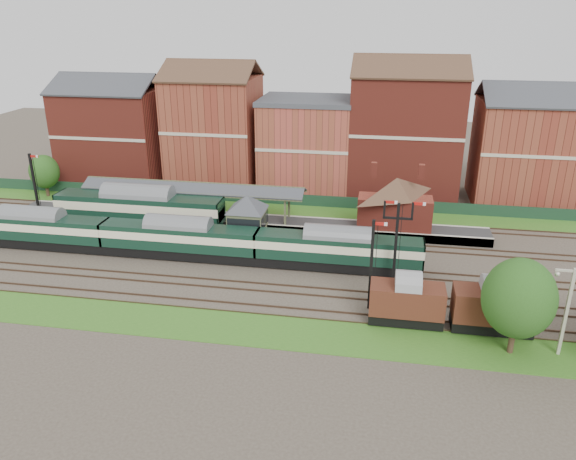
% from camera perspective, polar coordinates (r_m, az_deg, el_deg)
% --- Properties ---
extents(ground, '(160.00, 160.00, 0.00)m').
position_cam_1_polar(ground, '(55.79, -1.84, -3.52)').
color(ground, '#473D33').
rests_on(ground, ground).
extents(grass_back, '(90.00, 4.50, 0.06)m').
position_cam_1_polar(grass_back, '(70.33, 0.79, 2.00)').
color(grass_back, '#2D6619').
rests_on(grass_back, ground).
extents(grass_front, '(90.00, 5.00, 0.06)m').
position_cam_1_polar(grass_front, '(45.51, -4.93, -9.85)').
color(grass_front, '#2D6619').
rests_on(grass_front, ground).
extents(fence, '(90.00, 0.12, 1.50)m').
position_cam_1_polar(fence, '(71.96, 1.05, 3.07)').
color(fence, '#193823').
rests_on(fence, ground).
extents(platform, '(55.00, 3.40, 1.00)m').
position_cam_1_polar(platform, '(65.39, -4.41, 0.81)').
color(platform, '#2D2D2D').
rests_on(platform, ground).
extents(signal_box, '(5.40, 5.40, 6.00)m').
position_cam_1_polar(signal_box, '(58.08, -4.13, 0.91)').
color(signal_box, '#667553').
rests_on(signal_box, ground).
extents(brick_hut, '(3.20, 2.64, 2.94)m').
position_cam_1_polar(brick_hut, '(57.52, 3.69, -1.44)').
color(brick_hut, maroon).
rests_on(brick_hut, ground).
extents(station_building, '(8.10, 8.10, 5.90)m').
position_cam_1_polar(station_building, '(62.37, 10.84, 2.80)').
color(station_building, maroon).
rests_on(station_building, platform).
extents(canopy, '(26.00, 3.89, 4.08)m').
position_cam_1_polar(canopy, '(65.75, -9.61, 4.45)').
color(canopy, '#4B5434').
rests_on(canopy, platform).
extents(semaphore_bracket, '(3.60, 0.25, 8.18)m').
position_cam_1_polar(semaphore_bracket, '(50.66, 10.97, -0.91)').
color(semaphore_bracket, black).
rests_on(semaphore_bracket, ground).
extents(semaphore_platform_end, '(1.23, 0.25, 8.00)m').
position_cam_1_polar(semaphore_platform_end, '(72.87, -24.33, 4.15)').
color(semaphore_platform_end, black).
rests_on(semaphore_platform_end, ground).
extents(semaphore_siding, '(1.23, 0.25, 8.00)m').
position_cam_1_polar(semaphore_siding, '(46.70, 8.49, -3.40)').
color(semaphore_siding, black).
rests_on(semaphore_siding, ground).
extents(yard_lamp, '(2.60, 0.22, 7.00)m').
position_cam_1_polar(yard_lamp, '(44.84, 26.52, -7.00)').
color(yard_lamp, beige).
rests_on(yard_lamp, ground).
extents(town_backdrop, '(69.00, 10.00, 16.00)m').
position_cam_1_polar(town_backdrop, '(76.97, 1.77, 9.14)').
color(town_backdrop, maroon).
rests_on(town_backdrop, ground).
extents(dmu_train, '(48.07, 2.53, 3.69)m').
position_cam_1_polar(dmu_train, '(57.39, -10.98, -0.81)').
color(dmu_train, black).
rests_on(dmu_train, ground).
extents(platform_railcar, '(19.25, 3.03, 4.43)m').
position_cam_1_polar(platform_railcar, '(65.49, -14.85, 2.10)').
color(platform_railcar, black).
rests_on(platform_railcar, ground).
extents(goods_van_a, '(5.85, 2.53, 3.55)m').
position_cam_1_polar(goods_van_a, '(45.94, 11.97, -7.09)').
color(goods_van_a, black).
rests_on(goods_van_a, ground).
extents(goods_van_b, '(6.10, 2.64, 3.70)m').
position_cam_1_polar(goods_van_b, '(46.73, 20.10, -7.39)').
color(goods_van_b, black).
rests_on(goods_van_b, ground).
extents(tree_far, '(5.16, 5.16, 7.53)m').
position_cam_1_polar(tree_far, '(43.33, 22.40, -6.44)').
color(tree_far, '#382619').
rests_on(tree_far, ground).
extents(tree_back, '(3.89, 3.89, 5.68)m').
position_cam_1_polar(tree_back, '(81.47, -23.52, 5.46)').
color(tree_back, '#382619').
rests_on(tree_back, ground).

